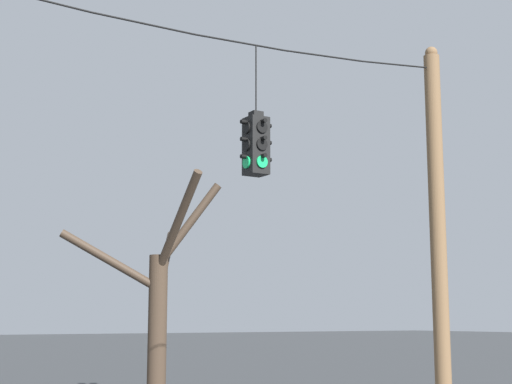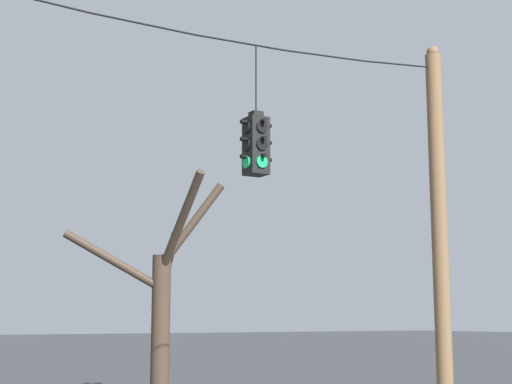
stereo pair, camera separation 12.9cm
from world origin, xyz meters
name	(u,v)px [view 2 (the right image)]	position (x,y,z in m)	size (l,w,h in m)	color
utility_pole_right	(440,236)	(6.08, -0.21, 3.71)	(0.30, 0.30, 7.44)	brown
span_wire	(144,17)	(0.00, -0.21, 6.77)	(12.17, 0.03, 0.38)	black
traffic_light_near_right_pole	(256,145)	(2.03, -0.21, 4.99)	(0.58, 0.58, 2.21)	black
bare_tree	(162,297)	(4.01, 7.72, 2.72)	(3.89, 3.51, 5.77)	#423326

